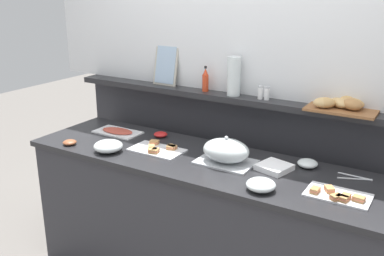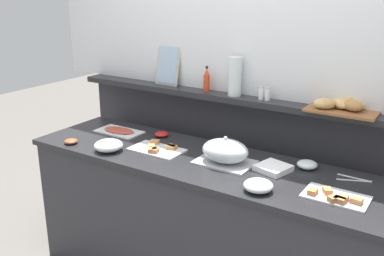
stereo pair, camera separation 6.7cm
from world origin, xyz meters
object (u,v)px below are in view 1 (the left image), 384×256
at_px(sandwich_platter_rear, 338,195).
at_px(bread_basket, 341,104).
at_px(condiment_bowl_teal, 161,134).
at_px(salt_shaker, 260,92).
at_px(serving_tongs, 355,178).
at_px(pepper_shaker, 267,93).
at_px(sandwich_platter_side, 158,149).
at_px(water_carafe, 234,76).
at_px(hot_sauce_bottle, 205,80).
at_px(glass_bowl_small, 308,164).
at_px(glass_bowl_medium, 261,185).
at_px(serving_cloche, 226,152).
at_px(cold_cuts_platter, 118,132).
at_px(glass_bowl_large, 108,147).
at_px(napkin_stack, 274,167).
at_px(condiment_bowl_dark, 70,142).
at_px(framed_picture, 166,65).

relative_size(sandwich_platter_rear, bread_basket, 0.79).
height_order(condiment_bowl_teal, salt_shaker, salt_shaker).
distance_m(serving_tongs, pepper_shaker, 0.76).
height_order(sandwich_platter_side, water_carafe, water_carafe).
relative_size(hot_sauce_bottle, pepper_shaker, 2.02).
bearing_deg(glass_bowl_small, glass_bowl_medium, -105.05).
relative_size(salt_shaker, water_carafe, 0.34).
xyz_separation_m(hot_sauce_bottle, bread_basket, (0.92, -0.01, -0.04)).
relative_size(serving_cloche, condiment_bowl_teal, 3.54).
height_order(glass_bowl_medium, serving_tongs, glass_bowl_medium).
height_order(cold_cuts_platter, salt_shaker, salt_shaker).
bearing_deg(salt_shaker, sandwich_platter_rear, -38.41).
relative_size(glass_bowl_large, napkin_stack, 1.09).
bearing_deg(glass_bowl_medium, pepper_shaker, 110.98).
height_order(sandwich_platter_side, condiment_bowl_teal, sandwich_platter_side).
relative_size(glass_bowl_medium, condiment_bowl_teal, 1.61).
bearing_deg(hot_sauce_bottle, napkin_stack, -28.68).
distance_m(condiment_bowl_dark, water_carafe, 1.18).
xyz_separation_m(condiment_bowl_teal, napkin_stack, (0.89, -0.14, -0.00)).
bearing_deg(napkin_stack, glass_bowl_small, 42.78).
bearing_deg(hot_sauce_bottle, serving_tongs, -12.67).
distance_m(condiment_bowl_teal, serving_tongs, 1.32).
bearing_deg(napkin_stack, glass_bowl_large, -164.90).
height_order(cold_cuts_platter, serving_tongs, cold_cuts_platter).
distance_m(glass_bowl_large, bread_basket, 1.45).
xyz_separation_m(glass_bowl_medium, glass_bowl_small, (0.11, 0.42, -0.01)).
bearing_deg(hot_sauce_bottle, water_carafe, -1.35).
height_order(glass_bowl_small, water_carafe, water_carafe).
xyz_separation_m(serving_cloche, glass_bowl_small, (0.44, 0.19, -0.05)).
distance_m(sandwich_platter_rear, hot_sauce_bottle, 1.24).
xyz_separation_m(serving_cloche, water_carafe, (-0.16, 0.41, 0.36)).
distance_m(sandwich_platter_rear, serving_cloche, 0.69).
relative_size(glass_bowl_small, serving_tongs, 0.63).
height_order(sandwich_platter_side, hot_sauce_bottle, hot_sauce_bottle).
distance_m(glass_bowl_large, glass_bowl_medium, 1.05).
bearing_deg(glass_bowl_medium, condiment_bowl_dark, -178.91).
height_order(glass_bowl_large, serving_tongs, glass_bowl_large).
relative_size(condiment_bowl_dark, salt_shaker, 1.04).
height_order(glass_bowl_large, glass_bowl_medium, glass_bowl_large).
height_order(salt_shaker, framed_picture, framed_picture).
bearing_deg(condiment_bowl_dark, framed_picture, 67.14).
distance_m(napkin_stack, salt_shaker, 0.55).
bearing_deg(hot_sauce_bottle, glass_bowl_large, -118.38).
relative_size(cold_cuts_platter, pepper_shaker, 3.88).
bearing_deg(pepper_shaker, napkin_stack, -59.64).
distance_m(sandwich_platter_rear, condiment_bowl_teal, 1.32).
height_order(sandwich_platter_side, napkin_stack, sandwich_platter_side).
relative_size(sandwich_platter_side, condiment_bowl_dark, 3.82).
bearing_deg(napkin_stack, water_carafe, 141.24).
height_order(condiment_bowl_dark, framed_picture, framed_picture).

